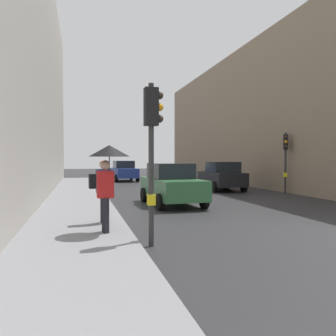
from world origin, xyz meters
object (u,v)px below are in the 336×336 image
pedestrian_with_umbrella (108,164)px  traffic_light_near_left (152,134)px  pedestrian_with_grey_backpack (102,187)px  car_dark_suv (221,176)px  traffic_light_mid_street (286,152)px  car_blue_van (124,171)px  car_green_estate (172,184)px

pedestrian_with_umbrella → traffic_light_near_left: bearing=-48.3°
traffic_light_near_left → pedestrian_with_grey_backpack: 2.81m
car_dark_suv → pedestrian_with_grey_backpack: bearing=-127.2°
traffic_light_mid_street → car_dark_suv: size_ratio=0.80×
traffic_light_mid_street → pedestrian_with_umbrella: size_ratio=1.59×
traffic_light_near_left → traffic_light_mid_street: 13.74m
traffic_light_near_left → pedestrian_with_umbrella: traffic_light_near_left is taller
traffic_light_mid_street → pedestrian_with_grey_backpack: 13.04m
car_blue_van → traffic_light_mid_street: bearing=-60.6°
traffic_light_mid_street → pedestrian_with_umbrella: (-10.48, -8.83, -0.51)m
traffic_light_mid_street → pedestrian_with_grey_backpack: (-10.55, -7.57, -1.19)m
car_green_estate → car_dark_suv: 7.55m
pedestrian_with_grey_backpack → traffic_light_near_left: bearing=-66.8°
pedestrian_with_umbrella → car_green_estate: bearing=61.6°
traffic_light_near_left → car_dark_suv: (6.92, 12.64, -1.63)m
pedestrian_with_umbrella → pedestrian_with_grey_backpack: size_ratio=1.21×
car_dark_suv → pedestrian_with_umbrella: size_ratio=1.99×
car_green_estate → car_blue_van: (-0.07, 16.33, 0.00)m
traffic_light_mid_street → car_blue_van: (-7.44, 13.24, -1.48)m
pedestrian_with_umbrella → car_dark_suv: bearing=56.1°
car_blue_van → car_dark_suv: bearing=-65.4°
pedestrian_with_umbrella → pedestrian_with_grey_backpack: 1.43m
car_dark_suv → pedestrian_with_umbrella: (-7.82, -11.63, 0.96)m
traffic_light_mid_street → car_dark_suv: traffic_light_mid_street is taller
car_green_estate → car_dark_suv: (4.71, 5.89, 0.00)m
car_green_estate → car_blue_van: 16.33m
traffic_light_near_left → car_blue_van: traffic_light_near_left is taller
car_blue_van → pedestrian_with_grey_backpack: size_ratio=2.43×
traffic_light_mid_street → pedestrian_with_grey_backpack: traffic_light_mid_street is taller
car_dark_suv → car_green_estate: bearing=-128.7°
car_dark_suv → pedestrian_with_grey_backpack: 13.04m
car_green_estate → pedestrian_with_umbrella: bearing=-118.4°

